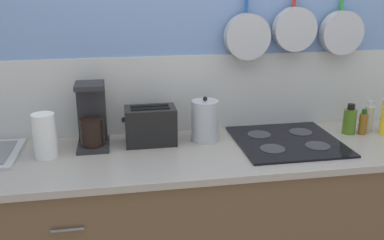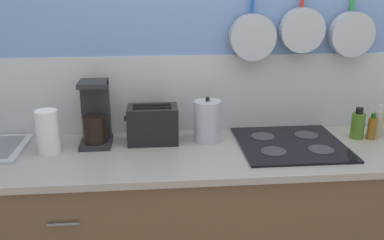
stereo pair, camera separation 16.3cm
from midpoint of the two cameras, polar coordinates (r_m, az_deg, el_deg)
name	(u,v)px [view 1 (the left image)]	position (r m, az deg, el deg)	size (l,w,h in m)	color
wall_back	(214,65)	(2.43, 1.07, 7.32)	(7.20, 0.16, 2.60)	#7293C6
cabinet_base	(226,229)	(2.41, 2.55, -14.34)	(3.14, 0.63, 0.87)	brown
countertop	(228,152)	(2.20, 2.71, -4.36)	(3.18, 0.65, 0.03)	#A59E93
paper_towel_roll	(45,136)	(2.21, -21.06, -2.02)	(0.11, 0.11, 0.22)	white
coffee_maker	(92,120)	(2.27, -15.19, -0.03)	(0.16, 0.20, 0.34)	#262628
toaster	(150,126)	(2.26, -7.62, -0.76)	(0.28, 0.16, 0.20)	black
kettle	(205,121)	(2.28, -0.31, -0.13)	(0.15, 0.15, 0.24)	#B7BABF
cooktop	(287,141)	(2.32, 10.65, -2.80)	(0.54, 0.54, 0.01)	black
bottle_sesame_oil	(350,121)	(2.52, 18.56, -0.10)	(0.07, 0.07, 0.17)	#4C721E
bottle_dish_soap	(363,123)	(2.54, 20.16, -0.41)	(0.05, 0.05, 0.15)	#8C5919
bottle_olive_oil	(369,118)	(2.61, 20.86, 0.27)	(0.05, 0.05, 0.18)	#BFB799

